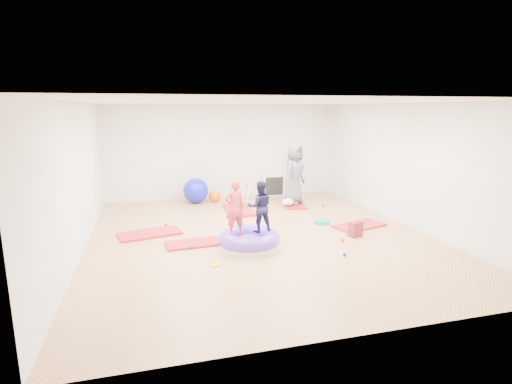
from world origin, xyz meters
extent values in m
cube|color=tan|center=(0.00, 0.00, 0.00)|extent=(7.00, 8.00, 0.01)
cube|color=white|center=(0.00, 0.00, 2.80)|extent=(7.00, 8.00, 0.01)
cube|color=white|center=(0.00, 4.00, 1.40)|extent=(7.00, 0.01, 2.80)
cube|color=white|center=(0.00, -4.00, 1.40)|extent=(7.00, 0.01, 2.80)
cube|color=white|center=(-3.50, 0.00, 1.40)|extent=(0.01, 8.00, 2.80)
cube|color=white|center=(3.50, 0.00, 1.40)|extent=(0.01, 8.00, 2.80)
cube|color=red|center=(-1.43, -0.18, 0.02)|extent=(1.13, 0.63, 0.05)
cube|color=red|center=(-2.27, 0.69, 0.03)|extent=(1.40, 0.92, 0.05)
cube|color=red|center=(0.04, 2.17, 0.03)|extent=(0.68, 1.33, 0.06)
cube|color=red|center=(2.40, 0.06, 0.03)|extent=(1.32, 0.92, 0.05)
cube|color=red|center=(1.66, 2.39, 0.02)|extent=(0.69, 1.14, 0.04)
cylinder|color=silver|center=(-0.40, -0.68, 0.07)|extent=(1.17, 1.17, 0.13)
torus|color=#6236CE|center=(-0.40, -0.68, 0.19)|extent=(1.20, 1.20, 0.32)
ellipsoid|color=#6236CE|center=(-0.40, -0.68, 0.11)|extent=(0.64, 0.64, 0.29)
imported|color=#D83F44|center=(-0.68, -0.69, 0.89)|extent=(0.44, 0.34, 1.08)
imported|color=#191738|center=(-0.17, -0.63, 0.85)|extent=(0.53, 0.44, 1.01)
imported|color=#595768|center=(1.69, 2.47, 0.89)|extent=(0.97, 0.94, 1.68)
ellipsoid|color=#B8E6F9|center=(1.43, 2.25, 0.15)|extent=(0.35, 0.23, 0.20)
sphere|color=beige|center=(1.43, 2.08, 0.17)|extent=(0.16, 0.16, 0.16)
sphere|color=#1418D8|center=(1.19, -1.57, 0.04)|extent=(0.07, 0.07, 0.07)
sphere|color=red|center=(-1.90, 1.28, 0.04)|extent=(0.07, 0.07, 0.07)
sphere|color=yellow|center=(0.98, 1.03, 0.04)|extent=(0.07, 0.07, 0.07)
sphere|color=red|center=(2.41, 2.05, 0.04)|extent=(0.07, 0.07, 0.07)
sphere|color=red|center=(1.54, -0.80, 0.04)|extent=(0.07, 0.07, 0.07)
sphere|color=#1418D8|center=(-1.50, -0.46, 0.04)|extent=(0.07, 0.07, 0.07)
sphere|color=#1418D8|center=(-0.95, 3.41, 0.36)|extent=(0.72, 0.72, 0.72)
sphere|color=#F95C07|center=(-0.41, 3.39, 0.18)|extent=(0.35, 0.35, 0.35)
cylinder|color=white|center=(0.54, 3.14, 0.25)|extent=(0.17, 0.18, 0.47)
cylinder|color=white|center=(0.54, 3.54, 0.25)|extent=(0.17, 0.18, 0.47)
cylinder|color=white|center=(0.98, 3.14, 0.25)|extent=(0.17, 0.18, 0.47)
cylinder|color=white|center=(0.98, 3.54, 0.25)|extent=(0.17, 0.18, 0.47)
cylinder|color=white|center=(0.76, 3.34, 0.45)|extent=(0.45, 0.03, 0.03)
sphere|color=red|center=(0.54, 3.34, 0.45)|extent=(0.05, 0.05, 0.05)
sphere|color=#1418D8|center=(0.99, 3.34, 0.45)|extent=(0.05, 0.05, 0.05)
cube|color=white|center=(1.49, 3.80, 0.33)|extent=(0.65, 0.32, 0.65)
cube|color=black|center=(1.49, 3.65, 0.33)|extent=(0.56, 0.02, 0.56)
cube|color=white|center=(1.49, 3.75, 0.33)|extent=(0.02, 0.22, 0.57)
cube|color=white|center=(1.49, 3.75, 0.33)|extent=(0.57, 0.22, 0.02)
cylinder|color=#119D85|center=(1.67, 0.52, 0.04)|extent=(0.36, 0.36, 0.08)
cube|color=#B81F2F|center=(1.95, -0.57, 0.16)|extent=(0.32, 0.25, 0.33)
cylinder|color=yellow|center=(-1.19, -1.37, 0.01)|extent=(0.19, 0.19, 0.03)
camera|label=1|loc=(-2.20, -7.85, 2.67)|focal=28.00mm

